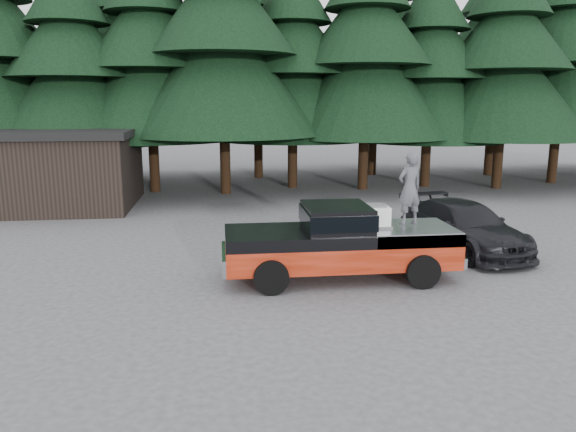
{
  "coord_description": "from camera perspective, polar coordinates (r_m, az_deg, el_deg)",
  "views": [
    {
      "loc": [
        -1.26,
        -12.9,
        4.51
      ],
      "look_at": [
        0.31,
        0.0,
        1.81
      ],
      "focal_mm": 35.0,
      "sensor_mm": 36.0,
      "label": 1
    }
  ],
  "objects": [
    {
      "name": "air_compressor",
      "position": [
        14.44,
        8.7,
        -0.09
      ],
      "size": [
        0.76,
        0.63,
        0.51
      ],
      "primitive_type": "cube",
      "rotation": [
        0.0,
        0.0,
        -0.02
      ],
      "color": "white",
      "rests_on": "pickup_truck"
    },
    {
      "name": "treeline",
      "position": [
        30.31,
        -3.91,
        17.79
      ],
      "size": [
        60.15,
        16.05,
        17.5
      ],
      "color": "black",
      "rests_on": "ground"
    },
    {
      "name": "ground",
      "position": [
        13.72,
        -1.31,
        -7.47
      ],
      "size": [
        120.0,
        120.0,
        0.0
      ],
      "primitive_type": "plane",
      "color": "#454648",
      "rests_on": "ground"
    },
    {
      "name": "parked_car",
      "position": [
        17.85,
        17.42,
        -1.03
      ],
      "size": [
        2.96,
        5.36,
        1.47
      ],
      "primitive_type": "imported",
      "rotation": [
        0.0,
        0.0,
        0.19
      ],
      "color": "black",
      "rests_on": "ground"
    },
    {
      "name": "man_on_bed",
      "position": [
        14.82,
        12.25,
        2.76
      ],
      "size": [
        0.79,
        0.63,
        1.88
      ],
      "primitive_type": "imported",
      "rotation": [
        0.0,
        0.0,
        3.44
      ],
      "color": "#4B4C52",
      "rests_on": "pickup_truck"
    },
    {
      "name": "pickup_truck",
      "position": [
        14.41,
        5.27,
        -3.8
      ],
      "size": [
        6.0,
        2.04,
        1.33
      ],
      "primitive_type": null,
      "color": "red",
      "rests_on": "ground"
    },
    {
      "name": "truck_cab",
      "position": [
        14.17,
        4.95,
        -0.07
      ],
      "size": [
        1.66,
        1.9,
        0.59
      ],
      "primitive_type": "cube",
      "color": "black",
      "rests_on": "pickup_truck"
    },
    {
      "name": "utility_building",
      "position": [
        26.23,
        -24.15,
        4.48
      ],
      "size": [
        8.4,
        6.4,
        3.3
      ],
      "color": "black",
      "rests_on": "ground"
    }
  ]
}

